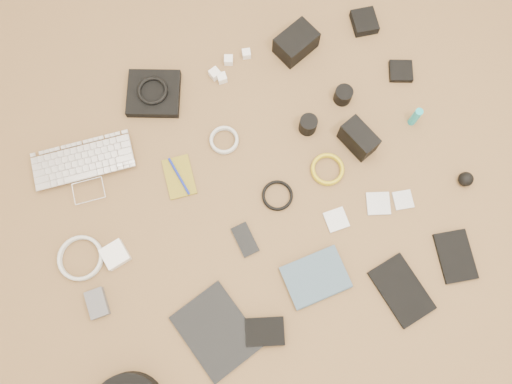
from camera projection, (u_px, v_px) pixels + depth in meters
name	position (u px, v px, depth m)	size (l,w,h in m)	color
laptop	(86.00, 174.00, 1.69)	(0.34, 0.24, 0.03)	silver
headphone_pouch	(154.00, 94.00, 1.76)	(0.18, 0.17, 0.03)	black
headphones	(152.00, 91.00, 1.74)	(0.11, 0.11, 0.01)	black
charger_a	(222.00, 78.00, 1.78)	(0.03, 0.03, 0.03)	white
charger_b	(229.00, 60.00, 1.80)	(0.03, 0.03, 0.03)	white
charger_c	(246.00, 54.00, 1.80)	(0.03, 0.03, 0.03)	white
charger_d	(215.00, 74.00, 1.78)	(0.03, 0.03, 0.03)	white
dslr_camera	(296.00, 43.00, 1.78)	(0.14, 0.10, 0.08)	black
lens_pouch	(364.00, 22.00, 1.83)	(0.09, 0.10, 0.03)	black
notebook_olive	(179.00, 177.00, 1.70)	(0.09, 0.14, 0.01)	olive
pen_blue	(179.00, 176.00, 1.69)	(0.01, 0.01, 0.15)	#122098
cable_white_a	(224.00, 141.00, 1.73)	(0.10, 0.10, 0.01)	silver
lens_a	(308.00, 125.00, 1.71)	(0.06, 0.06, 0.07)	black
lens_b	(343.00, 95.00, 1.75)	(0.06, 0.06, 0.06)	black
card_reader	(401.00, 71.00, 1.79)	(0.08, 0.08, 0.02)	black
power_brick	(115.00, 255.00, 1.62)	(0.08, 0.08, 0.03)	white
cable_white_b	(81.00, 258.00, 1.63)	(0.15, 0.15, 0.01)	silver
cable_black	(277.00, 196.00, 1.68)	(0.10, 0.10, 0.01)	black
cable_yellow	(327.00, 170.00, 1.70)	(0.11, 0.11, 0.01)	gold
flash	(358.00, 139.00, 1.69)	(0.07, 0.13, 0.10)	black
lens_cleaner	(415.00, 117.00, 1.71)	(0.03, 0.03, 0.09)	#1BA6B2
battery_charger	(97.00, 303.00, 1.58)	(0.06, 0.09, 0.03)	#535358
tablet	(217.00, 331.00, 1.57)	(0.19, 0.25, 0.01)	black
phone	(245.00, 240.00, 1.64)	(0.06, 0.11, 0.01)	black
filter_case_left	(336.00, 220.00, 1.66)	(0.07, 0.07, 0.01)	silver
filter_case_mid	(378.00, 204.00, 1.67)	(0.08, 0.08, 0.01)	silver
filter_case_right	(403.00, 200.00, 1.68)	(0.06, 0.06, 0.01)	silver
air_blower	(466.00, 179.00, 1.67)	(0.05, 0.05, 0.05)	black
drive_case	(265.00, 332.00, 1.56)	(0.12, 0.09, 0.03)	black
paperback	(325.00, 299.00, 1.59)	(0.15, 0.20, 0.02)	#3C5466
notebook_black_a	(402.00, 290.00, 1.60)	(0.13, 0.21, 0.01)	black
notebook_black_b	(455.00, 256.00, 1.63)	(0.11, 0.17, 0.01)	black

